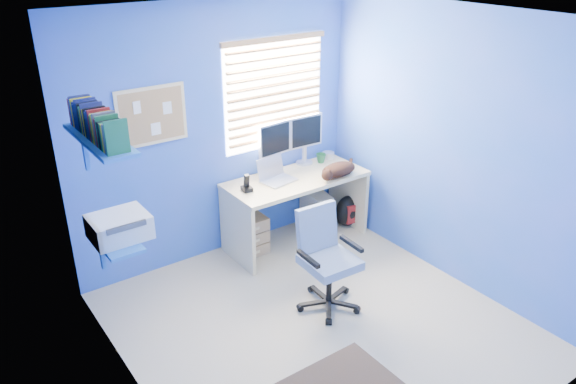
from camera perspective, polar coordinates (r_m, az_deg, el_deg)
floor at (r=4.87m, az=3.09°, el=-13.30°), size 3.00×3.20×0.00m
ceiling at (r=3.87m, az=3.97°, el=17.25°), size 3.00×3.20×0.00m
wall_back at (r=5.46m, az=-7.13°, el=5.89°), size 3.00×0.01×2.50m
wall_front at (r=3.30m, az=21.37°, el=-9.35°), size 3.00×0.01×2.50m
wall_left at (r=3.57m, az=-15.77°, el=-5.69°), size 0.01×3.20×2.50m
wall_right at (r=5.23m, az=16.45°, el=4.16°), size 0.01×3.20×2.50m
desk at (r=5.87m, az=0.82°, el=-1.84°), size 1.47×0.65×0.74m
laptop at (r=5.58m, az=-0.97°, el=2.12°), size 0.37×0.31×0.22m
monitor_left at (r=5.75m, az=-1.43°, el=4.52°), size 0.41×0.16×0.54m
monitor_right at (r=5.97m, az=1.69°, el=5.32°), size 0.40×0.13×0.54m
phone at (r=5.40m, az=-4.23°, el=0.96°), size 0.10×0.12×0.17m
mug at (r=6.08m, az=3.36°, el=3.44°), size 0.10×0.09×0.10m
cd_spindle at (r=6.22m, az=4.12°, el=3.75°), size 0.13×0.13×0.07m
cat at (r=5.74m, az=5.16°, el=2.29°), size 0.45×0.32×0.14m
tower_pc at (r=6.18m, az=2.87°, el=-1.91°), size 0.26×0.47×0.45m
drawer_boxes at (r=5.75m, az=-4.05°, el=-4.40°), size 0.35×0.28×0.41m
yellow_book at (r=6.02m, az=2.98°, el=-3.85°), size 0.03×0.17×0.24m
backpack at (r=6.31m, az=6.11°, el=-1.90°), size 0.33×0.27×0.36m
office_chair at (r=4.93m, az=3.91°, el=-8.04°), size 0.55×0.55×0.90m
window_blinds at (r=5.67m, az=-1.30°, el=9.96°), size 1.15×0.05×1.10m
corkboard at (r=5.09m, az=-13.65°, el=7.53°), size 0.64×0.02×0.52m
wall_shelves at (r=4.18m, az=-17.88°, el=1.45°), size 0.42×0.90×1.05m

